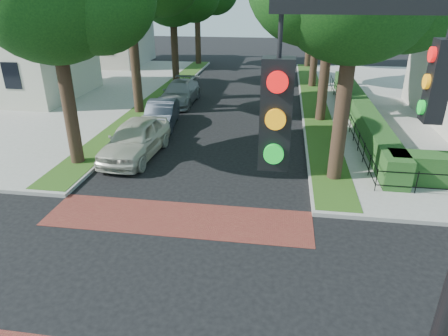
{
  "coord_description": "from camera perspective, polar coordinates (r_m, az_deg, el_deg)",
  "views": [
    {
      "loc": [
        3.25,
        -8.05,
        7.06
      ],
      "look_at": [
        1.45,
        4.04,
        1.6
      ],
      "focal_mm": 32.0,
      "sensor_mm": 36.0,
      "label": 1
    }
  ],
  "objects": [
    {
      "name": "parked_car_front",
      "position": [
        18.68,
        -12.53,
        4.08
      ],
      "size": [
        2.27,
        5.12,
        1.71
      ],
      "primitive_type": "imported",
      "rotation": [
        0.0,
        0.0,
        -0.05
      ],
      "color": "beige",
      "rests_on": "ground"
    },
    {
      "name": "house_left_far",
      "position": [
        44.26,
        -17.76,
        20.41
      ],
      "size": [
        10.0,
        9.0,
        10.14
      ],
      "color": "#B9B5A6",
      "rests_on": "sidewalk_nw"
    },
    {
      "name": "grass_strip_nw",
      "position": [
        29.32,
        -9.1,
        10.16
      ],
      "size": [
        1.6,
        29.8,
        0.02
      ],
      "primitive_type": "cube",
      "color": "#274B15",
      "rests_on": "sidewalk_nw"
    },
    {
      "name": "house_left_near",
      "position": [
        32.15,
        -28.71,
        17.72
      ],
      "size": [
        10.0,
        9.0,
        10.14
      ],
      "color": "beige",
      "rests_on": "sidewalk_nw"
    },
    {
      "name": "traffic_signal",
      "position": [
        4.64,
        28.15,
        -9.7
      ],
      "size": [
        2.17,
        2.0,
        8.0
      ],
      "color": "black",
      "rests_on": "sidewalk_se"
    },
    {
      "name": "crosswalk_far",
      "position": [
        13.68,
        -6.6,
        -7.18
      ],
      "size": [
        9.0,
        2.2,
        0.01
      ],
      "primitive_type": "cube",
      "color": "maroon",
      "rests_on": "ground"
    },
    {
      "name": "parked_car_rear",
      "position": [
        27.54,
        -6.3,
        10.66
      ],
      "size": [
        2.1,
        5.12,
        1.48
      ],
      "primitive_type": "imported",
      "rotation": [
        0.0,
        0.0,
        0.0
      ],
      "color": "gray",
      "rests_on": "ground"
    },
    {
      "name": "grass_strip_ne",
      "position": [
        28.1,
        12.74,
        9.27
      ],
      "size": [
        1.6,
        29.8,
        0.02
      ],
      "primitive_type": "cube",
      "color": "#274B15",
      "rests_on": "sidewalk_ne"
    },
    {
      "name": "fence_main_road",
      "position": [
        24.22,
        16.95,
        7.55
      ],
      "size": [
        0.06,
        18.0,
        0.9
      ],
      "primitive_type": null,
      "color": "black",
      "rests_on": "sidewalk_ne"
    },
    {
      "name": "parked_car_middle",
      "position": [
        22.74,
        -8.95,
        7.58
      ],
      "size": [
        2.05,
        4.51,
        1.43
      ],
      "primitive_type": "imported",
      "rotation": [
        0.0,
        0.0,
        0.12
      ],
      "color": "#1F262E",
      "rests_on": "ground"
    },
    {
      "name": "hedge_main_road",
      "position": [
        24.32,
        18.86,
        7.74
      ],
      "size": [
        1.0,
        18.0,
        1.2
      ],
      "primitive_type": "cube",
      "color": "#18461D",
      "rests_on": "sidewalk_ne"
    },
    {
      "name": "ground",
      "position": [
        11.2,
        -10.84,
        -15.57
      ],
      "size": [
        120.0,
        120.0,
        0.0
      ],
      "primitive_type": "plane",
      "color": "black",
      "rests_on": "ground"
    }
  ]
}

